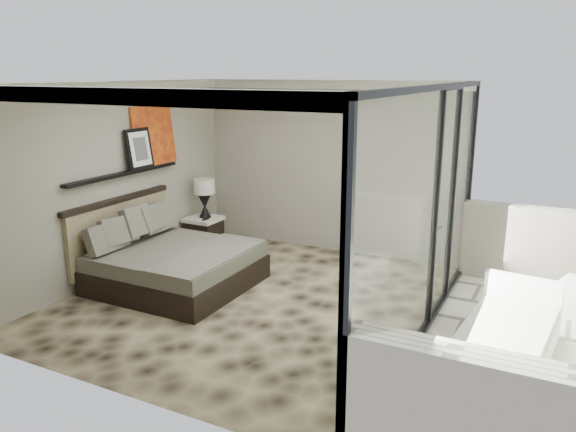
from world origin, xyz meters
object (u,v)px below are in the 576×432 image
at_px(nightstand, 204,231).
at_px(table_lamp, 204,193).
at_px(lounger, 506,339).
at_px(bed, 170,262).

distance_m(nightstand, table_lamp, 0.67).
bearing_deg(lounger, nightstand, 166.76).
bearing_deg(nightstand, lounger, -16.34).
relative_size(bed, lounger, 1.14).
xyz_separation_m(nightstand, lounger, (5.09, -1.73, -0.06)).
relative_size(nightstand, table_lamp, 0.82).
bearing_deg(bed, lounger, -0.63).
distance_m(bed, table_lamp, 1.92).
bearing_deg(table_lamp, lounger, -19.18).
xyz_separation_m(nightstand, table_lamp, (0.01, 0.03, 0.67)).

